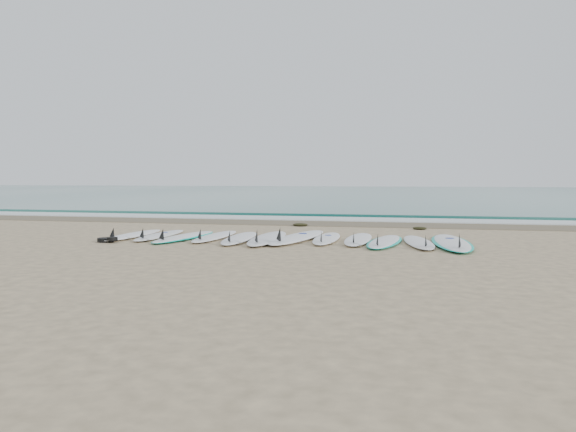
% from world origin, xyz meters
% --- Properties ---
extents(ground, '(120.00, 120.00, 0.00)m').
position_xyz_m(ground, '(0.00, 0.00, 0.00)').
color(ground, tan).
extents(ocean, '(120.00, 55.00, 0.03)m').
position_xyz_m(ocean, '(0.00, 32.50, 0.01)').
color(ocean, '#27685F').
rests_on(ocean, ground).
extents(wet_sand_band, '(120.00, 1.80, 0.01)m').
position_xyz_m(wet_sand_band, '(0.00, 4.10, 0.01)').
color(wet_sand_band, brown).
rests_on(wet_sand_band, ground).
extents(foam_band, '(120.00, 1.40, 0.04)m').
position_xyz_m(foam_band, '(0.00, 5.50, 0.02)').
color(foam_band, silver).
rests_on(foam_band, ground).
extents(wave_crest, '(120.00, 1.00, 0.10)m').
position_xyz_m(wave_crest, '(0.00, 7.00, 0.05)').
color(wave_crest, '#27685F').
rests_on(wave_crest, ground).
extents(surfboard_0, '(0.49, 2.32, 0.30)m').
position_xyz_m(surfboard_0, '(-3.21, -0.14, 0.05)').
color(surfboard_0, white).
rests_on(surfboard_0, ground).
extents(surfboard_1, '(0.54, 2.30, 0.29)m').
position_xyz_m(surfboard_1, '(-2.64, -0.06, 0.05)').
color(surfboard_1, white).
rests_on(surfboard_1, ground).
extents(surfboard_2, '(0.79, 2.43, 0.30)m').
position_xyz_m(surfboard_2, '(-2.03, -0.20, 0.05)').
color(surfboard_2, white).
rests_on(surfboard_2, ground).
extents(surfboard_3, '(0.50, 2.33, 0.30)m').
position_xyz_m(surfboard_3, '(-1.44, -0.02, 0.05)').
color(surfboard_3, white).
rests_on(surfboard_3, ground).
extents(surfboard_4, '(0.73, 2.46, 0.31)m').
position_xyz_m(surfboard_4, '(-0.84, -0.23, 0.05)').
color(surfboard_4, white).
rests_on(surfboard_4, ground).
extents(surfboard_5, '(0.72, 2.75, 0.35)m').
position_xyz_m(surfboard_5, '(-0.27, -0.18, 0.06)').
color(surfboard_5, silver).
rests_on(surfboard_5, ground).
extents(surfboard_6, '(0.97, 2.95, 0.37)m').
position_xyz_m(surfboard_6, '(0.27, 0.09, 0.06)').
color(surfboard_6, white).
rests_on(surfboard_6, ground).
extents(surfboard_7, '(0.55, 2.30, 0.29)m').
position_xyz_m(surfboard_7, '(0.86, 0.13, 0.05)').
color(surfboard_7, white).
rests_on(surfboard_7, ground).
extents(surfboard_8, '(0.49, 2.35, 0.30)m').
position_xyz_m(surfboard_8, '(1.49, 0.10, 0.05)').
color(surfboard_8, white).
rests_on(surfboard_8, ground).
extents(surfboard_9, '(0.79, 2.40, 0.30)m').
position_xyz_m(surfboard_9, '(2.01, -0.13, 0.04)').
color(surfboard_9, white).
rests_on(surfboard_9, ground).
extents(surfboard_10, '(0.79, 2.35, 0.29)m').
position_xyz_m(surfboard_10, '(2.65, -0.15, 0.05)').
color(surfboard_10, white).
rests_on(surfboard_10, ground).
extents(surfboard_11, '(0.86, 2.87, 0.36)m').
position_xyz_m(surfboard_11, '(3.24, -0.09, 0.05)').
color(surfboard_11, white).
rests_on(surfboard_11, ground).
extents(seaweed_near, '(0.39, 0.30, 0.08)m').
position_xyz_m(seaweed_near, '(-0.30, 3.19, 0.04)').
color(seaweed_near, black).
rests_on(seaweed_near, ground).
extents(seaweed_far, '(0.34, 0.26, 0.07)m').
position_xyz_m(seaweed_far, '(2.68, 2.92, 0.03)').
color(seaweed_far, black).
rests_on(seaweed_far, ground).
extents(leash_coil, '(0.46, 0.36, 0.11)m').
position_xyz_m(leash_coil, '(-3.23, -1.09, 0.05)').
color(leash_coil, black).
rests_on(leash_coil, ground).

